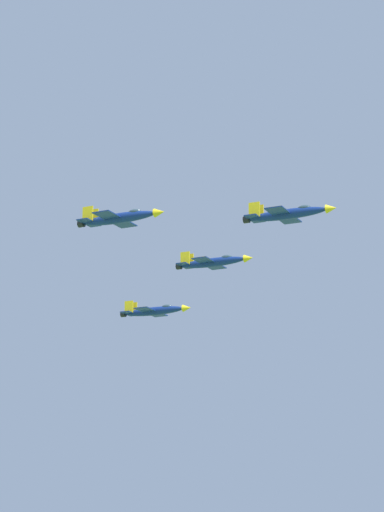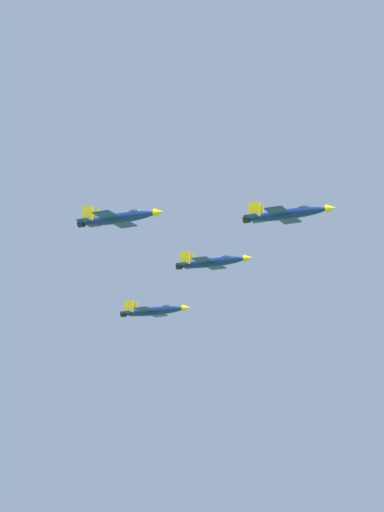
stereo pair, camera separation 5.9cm
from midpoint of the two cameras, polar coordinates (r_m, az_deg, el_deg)
jet_lead at (r=161.45m, az=5.11°, el=2.27°), size 9.66×13.44×3.12m
jet_left_wingman at (r=183.06m, az=1.10°, el=-0.33°), size 9.45×12.98×3.03m
jet_right_wingman at (r=153.74m, az=-3.95°, el=2.05°), size 9.35×12.72×2.98m
jet_left_outer at (r=205.21m, az=-2.05°, el=-2.95°), size 9.79×13.56×3.16m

